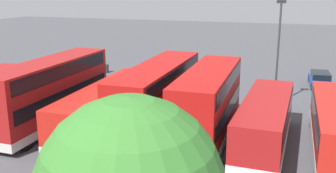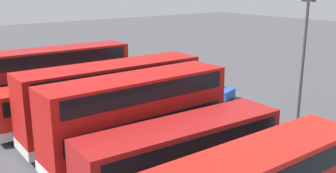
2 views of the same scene
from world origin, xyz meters
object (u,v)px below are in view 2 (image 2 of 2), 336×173
at_px(bus_single_deck_seventh, 40,79).
at_px(waste_bin_yellow, 187,66).
at_px(lamp_post_tall, 303,60).
at_px(bus_single_deck_second, 183,150).
at_px(bus_single_deck_fifth, 85,99).
at_px(bus_single_deck_far_end, 24,72).
at_px(car_small_green, 207,89).
at_px(bus_double_decker_sixth, 54,77).
at_px(bus_double_decker_fourth, 113,98).
at_px(bus_double_decker_third, 138,115).

bearing_deg(bus_single_deck_seventh, waste_bin_yellow, -87.81).
xyz_separation_m(lamp_post_tall, waste_bin_yellow, (18.55, -6.97, -4.41)).
height_order(bus_single_deck_second, bus_single_deck_fifth, same).
relative_size(bus_single_deck_second, bus_single_deck_far_end, 1.00).
bearing_deg(car_small_green, bus_double_decker_sixth, 66.91).
bearing_deg(car_small_green, bus_single_deck_seventh, 53.63).
relative_size(bus_double_decker_fourth, waste_bin_yellow, 11.91).
xyz_separation_m(bus_single_deck_seventh, lamp_post_tall, (-17.93, -9.12, 3.26)).
bearing_deg(waste_bin_yellow, bus_single_deck_fifth, 116.97).
bearing_deg(bus_double_decker_sixth, lamp_post_tall, -147.61).
distance_m(bus_double_decker_third, bus_single_deck_fifth, 7.00).
distance_m(bus_double_decker_third, bus_double_decker_fourth, 3.49).
bearing_deg(bus_double_decker_third, bus_single_deck_fifth, -2.11).
distance_m(bus_double_decker_sixth, lamp_post_tall, 17.44).
distance_m(bus_single_deck_far_end, waste_bin_yellow, 16.60).
height_order(car_small_green, waste_bin_yellow, car_small_green).
bearing_deg(waste_bin_yellow, bus_double_decker_sixth, 103.73).
height_order(bus_single_deck_seventh, waste_bin_yellow, bus_single_deck_seventh).
distance_m(bus_single_deck_second, bus_double_decker_sixth, 14.43).
bearing_deg(bus_single_deck_second, car_small_green, -47.54).
height_order(bus_single_deck_second, waste_bin_yellow, bus_single_deck_second).
relative_size(bus_double_decker_fourth, bus_single_deck_fifth, 0.94).
bearing_deg(bus_single_deck_second, bus_double_decker_fourth, -1.87).
distance_m(bus_single_deck_seventh, lamp_post_tall, 20.38).
height_order(bus_double_decker_third, car_small_green, bus_double_decker_third).
distance_m(bus_single_deck_second, bus_double_decker_fourth, 6.94).
xyz_separation_m(bus_single_deck_far_end, waste_bin_yellow, (-2.85, -16.32, -1.15)).
xyz_separation_m(bus_double_decker_fourth, bus_single_deck_seventh, (10.86, 0.65, -0.83)).
relative_size(bus_single_deck_fifth, waste_bin_yellow, 12.62).
bearing_deg(waste_bin_yellow, bus_single_deck_far_end, 80.08).
height_order(bus_double_decker_fourth, waste_bin_yellow, bus_double_decker_fourth).
xyz_separation_m(bus_single_deck_fifth, lamp_post_tall, (-10.56, -8.72, 3.26)).
bearing_deg(lamp_post_tall, bus_double_decker_third, 68.06).
distance_m(car_small_green, lamp_post_tall, 10.86).
bearing_deg(bus_double_decker_third, car_small_green, -60.11).
relative_size(bus_double_decker_third, bus_single_deck_fifth, 0.86).
distance_m(bus_single_deck_fifth, car_small_green, 10.65).
xyz_separation_m(bus_double_decker_third, car_small_green, (6.23, -10.84, -1.75)).
distance_m(bus_double_decker_third, bus_single_deck_seventh, 14.34).
xyz_separation_m(bus_single_deck_seventh, car_small_green, (-8.09, -10.98, -0.92)).
bearing_deg(bus_double_decker_third, lamp_post_tall, -111.94).
height_order(bus_double_decker_sixth, lamp_post_tall, lamp_post_tall).
bearing_deg(lamp_post_tall, car_small_green, -10.73).
distance_m(bus_single_deck_fifth, bus_double_decker_sixth, 4.14).
bearing_deg(bus_double_decker_fourth, waste_bin_yellow, -53.37).
relative_size(bus_double_decker_sixth, car_small_green, 2.56).
bearing_deg(car_small_green, lamp_post_tall, 169.27).
bearing_deg(bus_single_deck_seventh, car_small_green, -126.37).
xyz_separation_m(bus_double_decker_fourth, waste_bin_yellow, (11.48, -15.44, -1.97)).
height_order(bus_double_decker_sixth, waste_bin_yellow, bus_double_decker_sixth).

